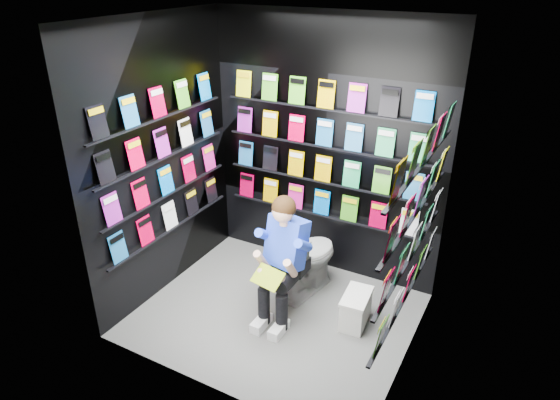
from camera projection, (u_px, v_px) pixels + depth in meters
The scene contains 14 objects.
floor at pixel (276, 315), 4.63m from camera, with size 2.40×2.40×0.00m, color #5B5B58.
ceiling at pixel (275, 19), 3.51m from camera, with size 2.40×2.40×0.00m, color white.
wall_back at pixel (325, 150), 4.86m from camera, with size 2.40×0.04×2.60m, color black.
wall_front at pixel (201, 242), 3.28m from camera, with size 2.40×0.04×2.60m, color black.
wall_left at pixel (162, 162), 4.59m from camera, with size 0.04×2.00×2.60m, color black.
wall_right at pixel (422, 220), 3.55m from camera, with size 0.04×2.00×2.60m, color black.
comics_back at pixel (324, 151), 4.84m from camera, with size 2.10×0.06×1.37m, color #D50037, non-canonical shape.
comics_left at pixel (164, 162), 4.57m from camera, with size 0.06×1.70×1.37m, color #D50037, non-canonical shape.
comics_right at pixel (418, 219), 3.56m from camera, with size 0.06×1.70×1.37m, color #D50037, non-canonical shape.
toilet at pixel (305, 258), 4.84m from camera, with size 0.42×0.75×0.73m, color white.
longbox at pixel (356, 310), 4.47m from camera, with size 0.20×0.37×0.28m, color white.
longbox_lid at pixel (357, 296), 4.41m from camera, with size 0.22×0.39×0.03m, color white.
reader at pixel (287, 243), 4.38m from camera, with size 0.47×0.69×1.26m, color blue, non-canonical shape.
held_comic at pixel (268, 277), 4.17m from camera, with size 0.27×0.01×0.19m, color green.
Camera 1 is at (1.81, -3.24, 2.97)m, focal length 32.00 mm.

